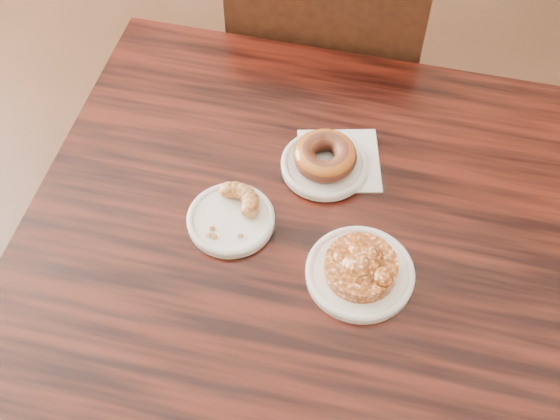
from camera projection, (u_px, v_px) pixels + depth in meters
The scene contains 10 objects.
floor at pixel (223, 301), 1.91m from camera, with size 5.00×5.00×0.00m, color black.
cafe_table at pixel (293, 336), 1.44m from camera, with size 0.90×0.90×0.75m, color black.
chair_far at pixel (331, 81), 1.76m from camera, with size 0.44×0.44×0.90m, color black, non-canonical shape.
napkin at pixel (339, 160), 1.23m from camera, with size 0.14×0.14×0.00m, color white.
plate_donut at pixel (324, 165), 1.21m from camera, with size 0.15×0.15×0.01m, color silver.
plate_cruller at pixel (231, 220), 1.15m from camera, with size 0.14×0.14×0.01m, color white.
plate_fritter at pixel (360, 273), 1.09m from camera, with size 0.17×0.17×0.01m, color white.
glazed_donut at pixel (325, 156), 1.19m from camera, with size 0.11×0.11×0.04m, color brown.
apple_fritter at pixel (361, 265), 1.07m from camera, with size 0.16×0.16×0.04m, color #431B07, non-canonical shape.
cruller_fragment at pixel (230, 213), 1.13m from camera, with size 0.10×0.10×0.03m, color brown, non-canonical shape.
Camera 1 is at (0.55, -0.73, 1.71)m, focal length 45.00 mm.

